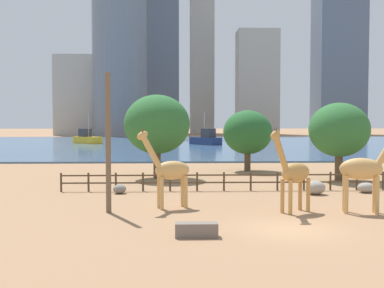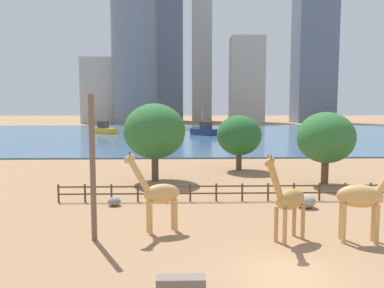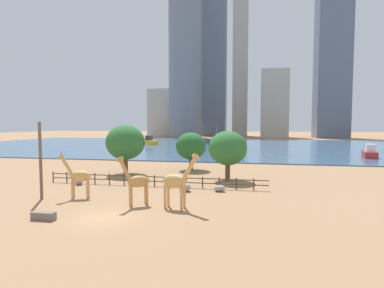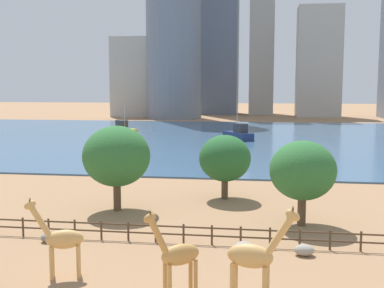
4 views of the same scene
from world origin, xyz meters
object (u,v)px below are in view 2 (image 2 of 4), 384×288
object	(u,v)px
boulder_near_fence	(306,201)
boat_sailboat	(105,129)
giraffe_companion	(364,196)
boulder_small	(114,201)
giraffe_young	(159,194)
tree_right_tall	(239,135)
tree_left_large	(155,131)
boat_ferry	(204,130)
giraffe_tall	(288,199)
feeding_trough	(181,285)
boulder_by_pole	(355,200)
utility_pole	(93,168)
tree_center_broad	(326,138)

from	to	relation	value
boulder_near_fence	boat_sailboat	xyz separation A→B (m)	(-27.51, 68.81, 0.79)
giraffe_companion	boulder_small	size ratio (longest dim) A/B	5.57
giraffe_young	tree_right_tall	size ratio (longest dim) A/B	0.76
boat_sailboat	giraffe_young	bearing A→B (deg)	-32.32
boulder_near_fence	tree_right_tall	xyz separation A→B (m)	(-2.27, 14.96, 3.30)
tree_left_large	boat_ferry	bearing A→B (deg)	81.86
giraffe_tall	giraffe_companion	distance (m)	3.75
feeding_trough	boat_sailboat	distance (m)	82.43
giraffe_companion	boulder_small	xyz separation A→B (m)	(-13.74, 7.33, -2.05)
feeding_trough	boat_sailboat	xyz separation A→B (m)	(-19.09, 80.19, 0.94)
giraffe_tall	boat_sailboat	world-z (taller)	boat_sailboat
boulder_near_fence	boulder_small	bearing A→B (deg)	176.18
giraffe_tall	boulder_by_pole	size ratio (longest dim) A/B	3.72
utility_pole	giraffe_companion	bearing A→B (deg)	-2.70
boat_ferry	boat_sailboat	bearing A→B (deg)	41.79
boulder_by_pole	tree_right_tall	world-z (taller)	tree_right_tall
utility_pole	feeding_trough	xyz separation A→B (m)	(4.43, -5.55, -3.41)
feeding_trough	tree_center_broad	size ratio (longest dim) A/B	0.28
utility_pole	boulder_by_pole	xyz separation A→B (m)	(16.52, 6.46, -3.36)
boulder_by_pole	feeding_trough	distance (m)	17.05
giraffe_young	boulder_near_fence	bearing A→B (deg)	-172.64
giraffe_tall	tree_center_broad	distance (m)	15.30
giraffe_companion	tree_center_broad	size ratio (longest dim) A/B	0.78
tree_center_broad	tree_left_large	bearing A→B (deg)	171.43
feeding_trough	boulder_near_fence	bearing A→B (deg)	53.49
boat_ferry	boat_sailboat	world-z (taller)	boat_ferry
giraffe_young	tree_right_tall	bearing A→B (deg)	-129.07
giraffe_young	boulder_small	distance (m)	6.76
boulder_near_fence	giraffe_tall	bearing A→B (deg)	-116.10
giraffe_tall	feeding_trough	world-z (taller)	giraffe_tall
feeding_trough	tree_center_broad	world-z (taller)	tree_center_broad
tree_right_tall	tree_center_broad	bearing A→B (deg)	-50.79
utility_pole	boulder_small	bearing A→B (deg)	91.63
tree_center_broad	boulder_by_pole	bearing A→B (deg)	-93.16
feeding_trough	giraffe_young	bearing A→B (deg)	100.27
tree_center_broad	boat_sailboat	size ratio (longest dim) A/B	0.94
giraffe_young	boulder_small	size ratio (longest dim) A/B	5.07
giraffe_companion	tree_left_large	size ratio (longest dim) A/B	0.70
tree_right_tall	boat_sailboat	xyz separation A→B (m)	(-25.24, 53.85, -2.51)
boulder_near_fence	boulder_small	distance (m)	13.07
tree_right_tall	boat_sailboat	distance (m)	59.52
utility_pole	tree_right_tall	size ratio (longest dim) A/B	1.26
feeding_trough	boat_ferry	distance (m)	74.55
giraffe_tall	tree_center_broad	size ratio (longest dim) A/B	0.72
feeding_trough	utility_pole	bearing A→B (deg)	128.56
giraffe_companion	boulder_near_fence	bearing A→B (deg)	107.76
giraffe_tall	tree_center_broad	xyz separation A→B (m)	(7.07, 13.42, 1.99)
boulder_small	tree_right_tall	size ratio (longest dim) A/B	0.15
giraffe_companion	giraffe_young	world-z (taller)	giraffe_companion
boat_ferry	giraffe_young	bearing A→B (deg)	139.83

